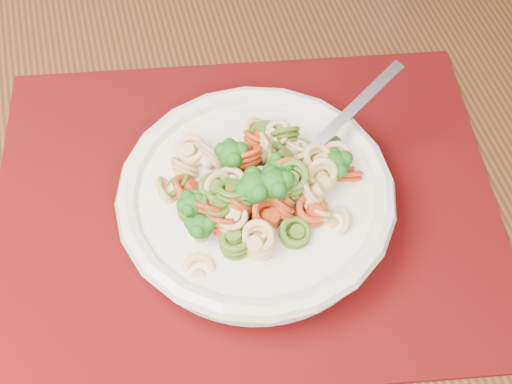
{
  "coord_description": "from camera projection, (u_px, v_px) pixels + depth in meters",
  "views": [
    {
      "loc": [
        0.18,
        0.25,
        1.3
      ],
      "look_at": [
        0.21,
        0.61,
        0.78
      ],
      "focal_mm": 50.0,
      "sensor_mm": 36.0,
      "label": 1
    }
  ],
  "objects": [
    {
      "name": "fork",
      "position": [
        295.0,
        166.0,
        0.64
      ],
      "size": [
        0.16,
        0.12,
        0.08
      ],
      "primitive_type": null,
      "rotation": [
        0.0,
        -0.35,
        0.61
      ],
      "color": "silver",
      "rests_on": "pasta_bowl"
    },
    {
      "name": "pasta_bowl",
      "position": [
        256.0,
        199.0,
        0.64
      ],
      "size": [
        0.25,
        0.25,
        0.05
      ],
      "color": "white",
      "rests_on": "placemat"
    },
    {
      "name": "pasta_broccoli_heap",
      "position": [
        256.0,
        188.0,
        0.63
      ],
      "size": [
        0.21,
        0.21,
        0.06
      ],
      "primitive_type": null,
      "color": "tan",
      "rests_on": "pasta_bowl"
    },
    {
      "name": "dining_table",
      "position": [
        176.0,
        181.0,
        0.8
      ],
      "size": [
        1.64,
        1.2,
        0.74
      ],
      "rotation": [
        0.0,
        0.0,
        0.16
      ],
      "color": "#563218",
      "rests_on": "ground"
    },
    {
      "name": "placemat",
      "position": [
        246.0,
        204.0,
        0.67
      ],
      "size": [
        0.47,
        0.37,
        0.0
      ],
      "primitive_type": "cube",
      "rotation": [
        0.0,
        0.0,
        -0.01
      ],
      "color": "#4E030D",
      "rests_on": "dining_table"
    }
  ]
}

